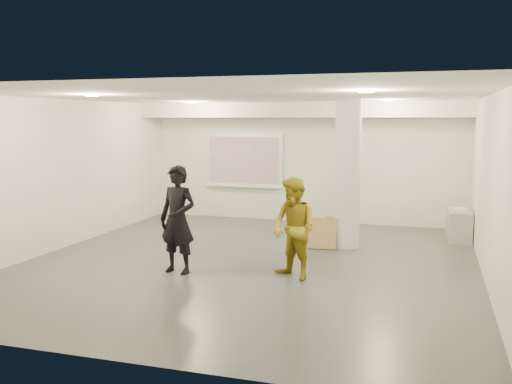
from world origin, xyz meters
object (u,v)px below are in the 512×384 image
(column, at_px, (348,174))
(woman, at_px, (178,220))
(projection_screen, at_px, (244,160))
(credenza, at_px, (459,225))
(man, at_px, (294,229))

(column, distance_m, woman, 3.77)
(projection_screen, relative_size, woman, 1.15)
(projection_screen, distance_m, credenza, 5.59)
(projection_screen, distance_m, woman, 5.53)
(column, xyz_separation_m, projection_screen, (-3.10, 2.65, 0.03))
(credenza, relative_size, man, 0.68)
(credenza, height_order, man, man)
(column, distance_m, man, 2.71)
(column, bearing_deg, credenza, 32.79)
(woman, relative_size, man, 1.10)
(woman, bearing_deg, projection_screen, 106.26)
(man, bearing_deg, woman, -142.02)
(credenza, distance_m, woman, 6.33)
(projection_screen, relative_size, credenza, 1.85)
(projection_screen, height_order, woman, projection_screen)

